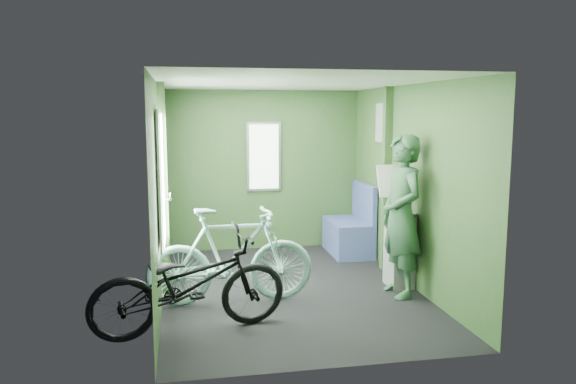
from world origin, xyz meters
name	(u,v)px	position (x,y,z in m)	size (l,w,h in m)	color
room	(286,163)	(-0.04, 0.04, 1.44)	(4.00, 4.02, 2.31)	black
bicycle_black	(191,334)	(-1.12, -1.10, 0.00)	(0.62, 1.79, 0.94)	black
bicycle_mint	(232,304)	(-0.69, -0.38, 0.00)	(0.49, 1.73, 1.04)	#97D5CE
passenger	(401,216)	(1.15, -0.41, 0.88)	(0.48, 0.72, 1.76)	#2F5637
waste_box	(399,249)	(1.26, -0.11, 0.44)	(0.26, 0.36, 0.87)	gray
bench_seat	(350,233)	(1.15, 1.45, 0.29)	(0.53, 0.95, 1.00)	navy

